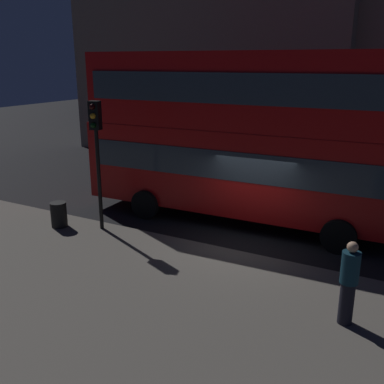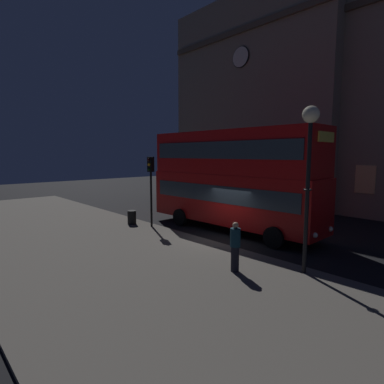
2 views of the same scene
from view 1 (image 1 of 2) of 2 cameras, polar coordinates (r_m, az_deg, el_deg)
ground_plane at (r=13.22m, az=6.55°, el=-6.97°), size 80.00×80.00×0.00m
sidewalk_slab at (r=9.05m, az=-6.92°, el=-18.67°), size 44.00×9.48×0.12m
double_decker_bus at (r=14.51m, az=6.10°, el=7.85°), size 10.67×3.01×5.55m
traffic_light_near_kerb at (r=13.65m, az=-12.29°, el=6.72°), size 0.37×0.39×4.02m
pedestrian at (r=9.47m, az=19.63°, el=-10.95°), size 0.37×0.37×1.79m
litter_bin at (r=14.79m, az=-16.86°, el=-2.81°), size 0.51×0.51×0.81m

